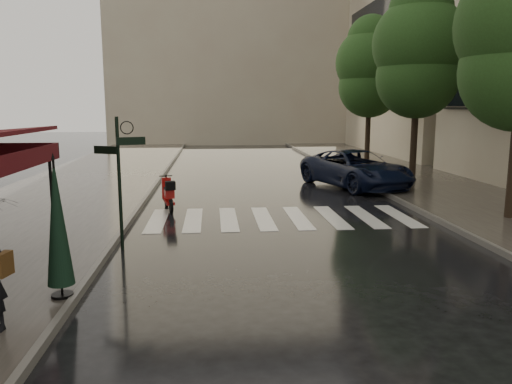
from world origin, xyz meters
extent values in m
plane|color=black|center=(0.00, 0.00, 0.00)|extent=(120.00, 120.00, 0.00)
cube|color=#38332D|center=(-4.50, 12.00, 0.06)|extent=(6.00, 60.00, 0.12)
cube|color=#38332D|center=(10.25, 12.00, 0.06)|extent=(5.50, 60.00, 0.12)
cube|color=#595651|center=(-1.45, 12.00, 0.07)|extent=(0.12, 60.00, 0.16)
cube|color=#595651|center=(7.45, 12.00, 0.07)|extent=(0.12, 60.00, 0.16)
cube|color=silver|center=(-0.70, 6.00, 0.01)|extent=(0.50, 3.20, 0.01)
cube|color=silver|center=(0.35, 6.00, 0.01)|extent=(0.50, 3.20, 0.01)
cube|color=silver|center=(1.40, 6.00, 0.01)|extent=(0.50, 3.20, 0.01)
cube|color=silver|center=(2.45, 6.00, 0.01)|extent=(0.50, 3.20, 0.01)
cube|color=silver|center=(3.50, 6.00, 0.01)|extent=(0.50, 3.20, 0.01)
cube|color=silver|center=(4.55, 6.00, 0.01)|extent=(0.50, 3.20, 0.01)
cube|color=silver|center=(5.60, 6.00, 0.01)|extent=(0.50, 3.20, 0.01)
cube|color=silver|center=(6.65, 6.00, 0.01)|extent=(0.50, 3.20, 0.01)
cylinder|color=black|center=(-2.65, 2.75, 1.29)|extent=(0.07, 0.07, 2.35)
cylinder|color=black|center=(-1.20, 3.00, 1.55)|extent=(0.08, 0.08, 3.10)
cube|color=black|center=(-0.90, 3.00, 2.55)|extent=(0.62, 0.26, 0.18)
cube|color=black|center=(-1.48, 3.00, 2.35)|extent=(0.56, 0.29, 0.18)
cube|color=tan|center=(16.50, 26.00, 9.25)|extent=(8.00, 16.00, 18.50)
cube|color=tan|center=(3.00, 38.00, 10.00)|extent=(22.00, 6.00, 20.00)
cylinder|color=black|center=(9.50, 12.00, 2.36)|extent=(0.28, 0.28, 4.48)
sphere|color=#1E3A15|center=(9.50, 12.00, 4.52)|extent=(3.40, 3.40, 3.40)
sphere|color=#1E3A15|center=(9.50, 12.00, 5.88)|extent=(3.80, 3.80, 3.80)
sphere|color=#1E3A15|center=(9.50, 12.00, 7.16)|extent=(2.60, 2.60, 2.60)
cylinder|color=black|center=(9.70, 19.00, 2.30)|extent=(0.28, 0.28, 4.37)
sphere|color=#1E3A15|center=(9.70, 19.00, 4.41)|extent=(3.40, 3.40, 3.40)
sphere|color=#1E3A15|center=(9.70, 19.00, 5.74)|extent=(3.80, 3.80, 3.80)
sphere|color=#1E3A15|center=(9.70, 19.00, 6.98)|extent=(2.60, 2.60, 2.60)
cube|color=#503215|center=(-2.03, -1.52, 1.12)|extent=(0.19, 0.32, 0.34)
cylinder|color=black|center=(-0.37, 6.97, 0.22)|extent=(0.19, 0.46, 0.45)
cylinder|color=black|center=(-0.62, 8.11, 0.22)|extent=(0.19, 0.46, 0.45)
cube|color=#9C0F0E|center=(-0.50, 7.56, 0.30)|extent=(0.51, 1.24, 0.09)
cube|color=#9C0F0E|center=(-0.45, 7.34, 0.58)|extent=(0.38, 0.56, 0.26)
cube|color=#9C0F0E|center=(-0.59, 7.97, 0.65)|extent=(0.32, 0.17, 0.70)
cylinder|color=black|center=(-0.61, 8.07, 1.05)|extent=(0.43, 0.12, 0.03)
cube|color=black|center=(-0.38, 7.00, 0.89)|extent=(0.35, 0.34, 0.26)
imported|color=black|center=(6.89, 11.60, 0.77)|extent=(4.24, 6.06, 1.54)
cylinder|color=black|center=(-1.65, -0.23, 0.14)|extent=(0.37, 0.37, 0.05)
cylinder|color=black|center=(-1.65, -0.23, 1.32)|extent=(0.04, 0.04, 2.30)
cone|color=black|center=(-1.65, -0.23, 1.43)|extent=(0.45, 0.45, 2.18)
camera|label=1|loc=(0.94, -8.58, 3.32)|focal=35.00mm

